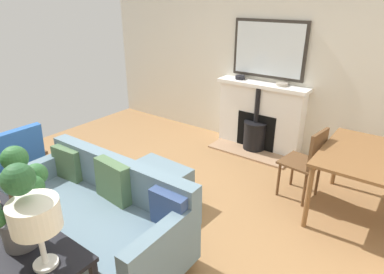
{
  "coord_description": "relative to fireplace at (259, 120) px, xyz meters",
  "views": [
    {
      "loc": [
        2.11,
        2.14,
        2.17
      ],
      "look_at": [
        -0.49,
        0.21,
        0.77
      ],
      "focal_mm": 30.83,
      "sensor_mm": 36.0,
      "label": 1
    }
  ],
  "objects": [
    {
      "name": "mantel_bowl_near",
      "position": [
        -0.03,
        -0.37,
        0.59
      ],
      "size": [
        0.14,
        0.14,
        0.06
      ],
      "color": "black",
      "rests_on": "fireplace"
    },
    {
      "name": "sofa",
      "position": [
        2.86,
        -0.17,
        -0.1
      ],
      "size": [
        0.85,
        1.78,
        0.82
      ],
      "color": "#B2B2B7",
      "rests_on": "ground"
    },
    {
      "name": "potted_plant",
      "position": [
        3.61,
        0.12,
        0.67
      ],
      "size": [
        0.45,
        0.57,
        0.63
      ],
      "color": "#4C4C51",
      "rests_on": "console_table"
    },
    {
      "name": "wall_left",
      "position": [
        -0.21,
        -0.19,
        0.98
      ],
      "size": [
        0.12,
        5.61,
        2.87
      ],
      "primitive_type": "cube",
      "color": "beige",
      "rests_on": "ground"
    },
    {
      "name": "mantel_bowl_far",
      "position": [
        -0.03,
        0.29,
        0.58
      ],
      "size": [
        0.17,
        0.17,
        0.04
      ],
      "color": "#9E9384",
      "rests_on": "fireplace"
    },
    {
      "name": "table_lamp_far_end",
      "position": [
        3.64,
        0.41,
        0.62
      ],
      "size": [
        0.27,
        0.27,
        0.43
      ],
      "color": "white",
      "rests_on": "console_table"
    },
    {
      "name": "ottoman",
      "position": [
        2.04,
        -0.26,
        -0.2
      ],
      "size": [
        0.64,
        0.69,
        0.42
      ],
      "color": "#B2B2B7",
      "rests_on": "ground"
    },
    {
      "name": "ground_plane",
      "position": [
        2.19,
        -0.19,
        -0.46
      ],
      "size": [
        4.8,
        5.61,
        0.01
      ],
      "primitive_type": "cube",
      "color": "olive"
    },
    {
      "name": "fireplace",
      "position": [
        0.0,
        0.0,
        0.0
      ],
      "size": [
        0.6,
        1.35,
        1.01
      ],
      "color": "#9E7A5B",
      "rests_on": "ground"
    },
    {
      "name": "dining_chair_near_fireplace",
      "position": [
        0.94,
        1.05,
        0.05
      ],
      "size": [
        0.45,
        0.45,
        0.85
      ],
      "color": "brown",
      "rests_on": "ground"
    },
    {
      "name": "armchair_accent",
      "position": [
        2.87,
        -1.63,
        0.03
      ],
      "size": [
        0.68,
        0.6,
        0.86
      ],
      "color": "brown",
      "rests_on": "ground"
    },
    {
      "name": "dining_table",
      "position": [
        0.93,
        1.63,
        0.19
      ],
      "size": [
        1.13,
        0.89,
        0.73
      ],
      "color": "brown",
      "rests_on": "ground"
    },
    {
      "name": "mirror_over_mantel",
      "position": [
        -0.12,
        0.0,
        1.02
      ],
      "size": [
        0.04,
        1.08,
        0.8
      ],
      "color": "#2D2823"
    },
    {
      "name": "console_table",
      "position": [
        3.64,
        -0.17,
        0.2
      ],
      "size": [
        0.44,
        1.56,
        0.74
      ],
      "color": "black",
      "rests_on": "ground"
    }
  ]
}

